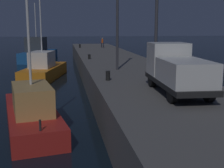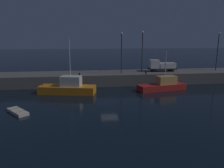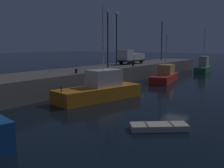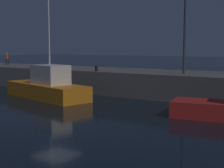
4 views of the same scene
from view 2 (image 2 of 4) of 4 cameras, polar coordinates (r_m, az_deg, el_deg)
name	(u,v)px [view 2 (image 2 of 4)]	position (r m, az deg, el deg)	size (l,w,h in m)	color
ground_plane	(109,101)	(31.74, -0.67, -4.60)	(320.00, 320.00, 0.00)	black
pier_quay	(102,78)	(44.04, -2.73, 1.59)	(68.25, 7.03, 2.21)	#5B5956
fishing_trawler_red	(163,85)	(39.53, 13.36, -0.25)	(9.03, 4.16, 6.89)	red
fishing_boat_orange	(68,87)	(36.68, -11.52, -0.90)	(9.71, 4.89, 9.17)	orange
rowboat_white_mid	(18,112)	(29.29, -23.74, -6.71)	(3.28, 3.65, 0.42)	beige
lamp_post_west	(122,50)	(42.67, 2.54, 9.07)	(0.44, 0.44, 7.99)	#38383D
lamp_post_east	(142,48)	(45.28, 8.04, 9.33)	(0.44, 0.44, 8.28)	#38383D
lamp_post_central	(218,48)	(52.23, 26.22, 8.51)	(0.44, 0.44, 8.17)	#38383D
utility_truck	(161,66)	(46.71, 12.90, 4.78)	(5.90, 2.26, 2.44)	black
bollard_west	(146,72)	(42.83, 9.00, 3.07)	(0.28, 0.28, 0.60)	black
bollard_east	(79,74)	(41.02, -8.64, 2.61)	(0.28, 0.28, 0.50)	black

